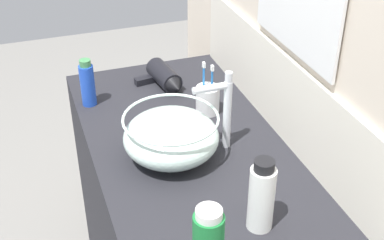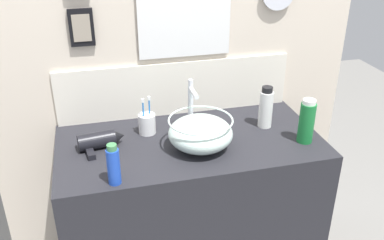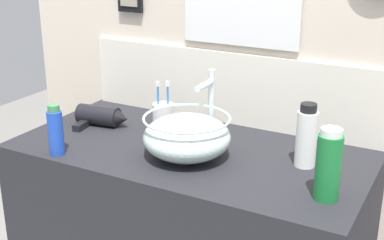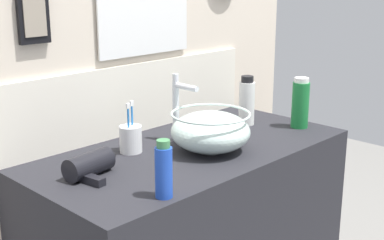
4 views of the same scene
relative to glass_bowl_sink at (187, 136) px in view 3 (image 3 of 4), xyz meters
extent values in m
cube|color=beige|center=(-0.03, 0.39, 0.31)|extent=(1.78, 0.06, 2.50)
cube|color=silver|center=(-0.03, 0.35, 0.06)|extent=(1.14, 0.02, 0.26)
ellipsoid|color=silver|center=(0.00, 0.00, 0.00)|extent=(0.27, 0.27, 0.14)
torus|color=silver|center=(0.00, 0.00, 0.06)|extent=(0.27, 0.27, 0.01)
torus|color=#B2B7BC|center=(0.00, 0.00, -0.07)|extent=(0.10, 0.10, 0.01)
cylinder|color=silver|center=(0.00, 0.17, 0.04)|extent=(0.02, 0.02, 0.22)
cylinder|color=silver|center=(0.00, 0.12, 0.14)|extent=(0.02, 0.10, 0.02)
cylinder|color=silver|center=(0.00, 0.17, 0.16)|extent=(0.02, 0.02, 0.03)
cylinder|color=black|center=(-0.43, 0.11, -0.03)|extent=(0.16, 0.09, 0.07)
cone|color=black|center=(-0.33, 0.12, -0.03)|extent=(0.05, 0.07, 0.06)
cube|color=black|center=(-0.46, 0.05, -0.06)|extent=(0.04, 0.09, 0.02)
cylinder|color=white|center=(-0.20, 0.19, -0.02)|extent=(0.08, 0.08, 0.09)
cylinder|color=blue|center=(-0.18, 0.19, 0.01)|extent=(0.01, 0.01, 0.15)
cube|color=white|center=(-0.18, 0.19, 0.10)|extent=(0.01, 0.01, 0.02)
cylinder|color=blue|center=(-0.21, 0.18, 0.01)|extent=(0.01, 0.01, 0.15)
cube|color=white|center=(-0.21, 0.18, 0.10)|extent=(0.01, 0.01, 0.02)
cylinder|color=white|center=(0.34, 0.12, 0.02)|extent=(0.06, 0.06, 0.17)
cylinder|color=black|center=(0.34, 0.12, 0.11)|extent=(0.05, 0.05, 0.03)
cylinder|color=blue|center=(-0.38, -0.17, 0.00)|extent=(0.05, 0.05, 0.14)
cylinder|color=#3F7F4C|center=(-0.38, -0.17, 0.08)|extent=(0.04, 0.04, 0.02)
cylinder|color=#197233|center=(0.46, -0.06, 0.02)|extent=(0.07, 0.07, 0.18)
cylinder|color=silver|center=(0.46, -0.06, 0.12)|extent=(0.06, 0.06, 0.02)
camera|label=1|loc=(1.20, -0.35, 0.85)|focal=50.00mm
camera|label=2|loc=(-0.42, -1.52, 0.86)|focal=40.00mm
camera|label=3|loc=(0.75, -1.35, 0.61)|focal=50.00mm
camera|label=4|loc=(-1.29, -1.17, 0.53)|focal=50.00mm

